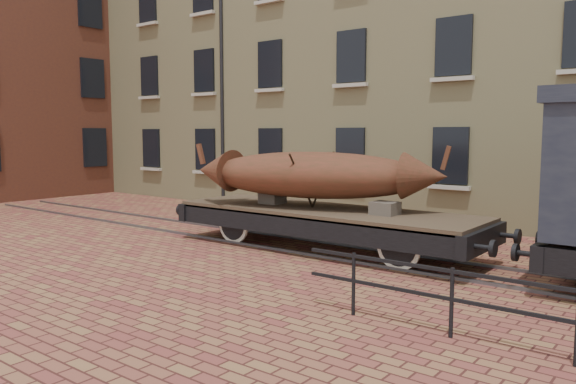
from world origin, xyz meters
The scene contains 5 objects.
ground centered at (0.00, 0.00, 0.00)m, with size 90.00×90.00×0.00m, color brown.
warehouse_cream centered at (3.00, 9.99, 7.00)m, with size 40.00×10.19×14.00m.
rail_track centered at (0.00, 0.00, 0.03)m, with size 30.00×1.52×0.06m.
flatcar_wagon centered at (-0.15, 0.00, 0.82)m, with size 8.76×2.38×1.32m.
iron_boat centered at (-0.51, 0.00, 1.85)m, with size 6.49×3.29×1.57m.
Camera 1 is at (7.50, -11.23, 2.87)m, focal length 35.00 mm.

